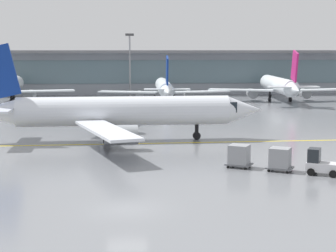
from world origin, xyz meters
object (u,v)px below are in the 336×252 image
object	(u,v)px
taxiing_regional_jet	(120,112)
apron_light_mast_1	(130,62)
gate_airplane_2	(164,88)
cargo_dolly_trailing	(239,155)
gate_airplane_1	(2,87)
gate_airplane_3	(279,86)
baggage_tug	(321,164)
cargo_dolly_lead	(280,158)

from	to	relation	value
taxiing_regional_jet	apron_light_mast_1	bearing A→B (deg)	86.86
gate_airplane_2	cargo_dolly_trailing	distance (m)	58.28
gate_airplane_1	gate_airplane_3	world-z (taller)	same
baggage_tug	apron_light_mast_1	world-z (taller)	apron_light_mast_1
gate_airplane_1	apron_light_mast_1	size ratio (longest dim) A/B	2.25
cargo_dolly_trailing	taxiing_regional_jet	bearing A→B (deg)	153.25
gate_airplane_1	baggage_tug	distance (m)	73.71
gate_airplane_1	cargo_dolly_trailing	distance (m)	67.97
gate_airplane_1	gate_airplane_2	bearing A→B (deg)	-89.63
gate_airplane_2	cargo_dolly_trailing	world-z (taller)	gate_airplane_2
taxiing_regional_jet	gate_airplane_1	bearing A→B (deg)	114.75
taxiing_regional_jet	cargo_dolly_trailing	xyz separation A→B (m)	(10.26, -14.37, -2.12)
gate_airplane_2	taxiing_regional_jet	world-z (taller)	taxiing_regional_jet
baggage_tug	cargo_dolly_trailing	size ratio (longest dim) A/B	1.13
baggage_tug	cargo_dolly_trailing	bearing A→B (deg)	180.00
gate_airplane_3	apron_light_mast_1	size ratio (longest dim) A/B	2.25
taxiing_regional_jet	cargo_dolly_lead	world-z (taller)	taxiing_regional_jet
gate_airplane_3	gate_airplane_2	bearing A→B (deg)	94.20
gate_airplane_2	apron_light_mast_1	bearing A→B (deg)	25.63
cargo_dolly_lead	cargo_dolly_trailing	size ratio (longest dim) A/B	1.00
cargo_dolly_trailing	gate_airplane_2	bearing A→B (deg)	120.41
gate_airplane_1	cargo_dolly_trailing	world-z (taller)	gate_airplane_1
baggage_tug	taxiing_regional_jet	bearing A→B (deg)	160.56
cargo_dolly_lead	taxiing_regional_jet	bearing A→B (deg)	157.57
gate_airplane_3	baggage_tug	world-z (taller)	gate_airplane_3
gate_airplane_3	cargo_dolly_lead	world-z (taller)	gate_airplane_3
gate_airplane_2	cargo_dolly_trailing	bearing A→B (deg)	-176.56
gate_airplane_3	baggage_tug	distance (m)	63.49
gate_airplane_1	cargo_dolly_lead	xyz separation A→B (m)	(36.06, -61.03, -1.87)
taxiing_regional_jet	baggage_tug	distance (m)	23.98
baggage_tug	apron_light_mast_1	distance (m)	76.86
taxiing_regional_jet	apron_light_mast_1	size ratio (longest dim) A/B	2.44
taxiing_regional_jet	cargo_dolly_trailing	distance (m)	17.78
gate_airplane_1	cargo_dolly_trailing	xyz separation A→B (m)	(32.97, -59.41, -1.87)
gate_airplane_1	apron_light_mast_1	world-z (taller)	apron_light_mast_1
taxiing_regional_jet	cargo_dolly_lead	bearing A→B (deg)	-52.16
gate_airplane_3	baggage_tug	bearing A→B (deg)	170.21
gate_airplane_2	cargo_dolly_lead	distance (m)	60.12
cargo_dolly_lead	baggage_tug	bearing A→B (deg)	-0.00
gate_airplane_1	baggage_tug	size ratio (longest dim) A/B	9.97
gate_airplane_2	gate_airplane_3	xyz separation A→B (m)	(22.09, 0.70, 0.28)
gate_airplane_2	taxiing_regional_jet	size ratio (longest dim) A/B	0.83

